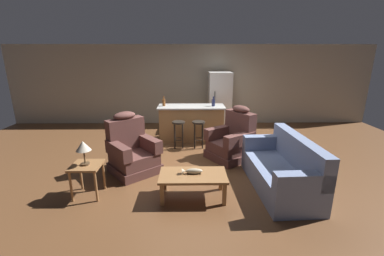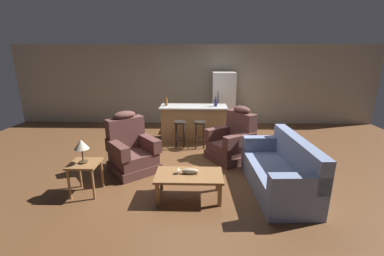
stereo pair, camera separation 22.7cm
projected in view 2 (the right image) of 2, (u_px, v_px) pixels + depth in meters
The scene contains 15 objects.
ground_plane at pixel (192, 158), 5.91m from camera, with size 12.00×12.00×0.00m.
back_wall at pixel (195, 85), 8.54m from camera, with size 12.00×0.05×2.60m.
coffee_table at pixel (189, 177), 4.21m from camera, with size 1.10×0.60×0.42m.
fish_figurine at pixel (188, 171), 4.20m from camera, with size 0.34×0.10×0.10m.
couch at pixel (281, 172), 4.46m from camera, with size 0.93×1.94×0.94m.
recliner_near_lamp at pixel (131, 150), 5.21m from camera, with size 1.18×1.18×1.20m.
recliner_near_island at pixel (233, 141), 5.77m from camera, with size 1.17×1.17×1.20m.
end_table at pixel (85, 168), 4.32m from camera, with size 0.48×0.48×0.56m.
table_lamp at pixel (81, 145), 4.20m from camera, with size 0.24×0.24×0.41m.
kitchen_island at pixel (194, 123), 7.07m from camera, with size 1.80×0.70×0.95m.
bar_stool_left at pixel (180, 129), 6.47m from camera, with size 0.32×0.32×0.68m.
bar_stool_right at pixel (200, 130), 6.46m from camera, with size 0.32×0.32×0.68m.
refrigerator at pixel (223, 101), 8.08m from camera, with size 0.70×0.69×1.76m.
bottle_tall_green at pixel (166, 102), 6.93m from camera, with size 0.08×0.08×0.27m.
bottle_short_amber at pixel (216, 103), 6.86m from camera, with size 0.09×0.09×0.26m.
Camera 2 is at (0.15, -5.47, 2.32)m, focal length 24.00 mm.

